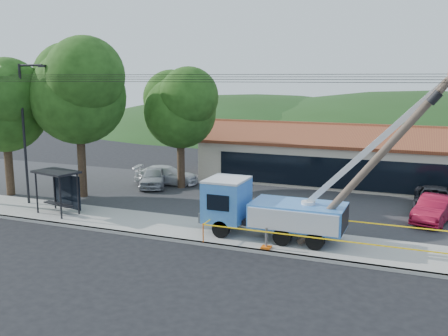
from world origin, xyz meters
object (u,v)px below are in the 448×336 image
car_white (167,185)px  utility_truck (270,207)px  leaning_pole (379,156)px  bus_shelter (59,182)px  car_red (433,223)px  car_dark (433,213)px  car_silver (154,188)px

car_white → utility_truck: bearing=-142.9°
leaning_pole → bus_shelter: bearing=179.7°
car_red → car_dark: car_red is taller
bus_shelter → car_silver: 9.02m
leaning_pole → car_silver: 19.45m
car_white → car_dark: bearing=-104.9°
bus_shelter → car_red: (20.79, 6.63, -2.05)m
utility_truck → car_dark: 11.78m
car_silver → car_white: car_silver is taller
car_dark → bus_shelter: bearing=-155.6°
car_white → car_dark: (18.94, -0.86, 0.00)m
bus_shelter → car_dark: bus_shelter is taller
leaning_pole → car_dark: bearing=73.7°
utility_truck → car_red: utility_truck is taller
car_silver → car_dark: car_silver is taller
car_red → car_dark: (0.01, 2.33, 0.00)m
bus_shelter → car_silver: size_ratio=0.68×
utility_truck → car_silver: bearing=144.1°
bus_shelter → car_silver: (1.44, 8.67, -2.05)m
car_red → leaning_pole: bearing=-96.8°
utility_truck → car_red: size_ratio=2.64×
utility_truck → bus_shelter: (-12.99, -0.31, 0.35)m
leaning_pole → car_dark: size_ratio=1.61×
bus_shelter → car_white: 10.21m
car_silver → leaning_pole: bearing=-49.9°
leaning_pole → car_dark: leaning_pole is taller
car_silver → car_red: car_silver is taller
leaning_pole → utility_truck: bearing=175.4°
leaning_pole → car_red: leaning_pole is taller
bus_shelter → car_dark: size_ratio=0.57×
leaning_pole → car_silver: leaning_pole is taller
bus_shelter → car_red: size_ratio=0.67×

